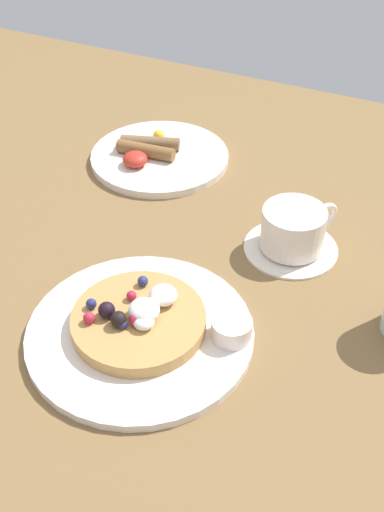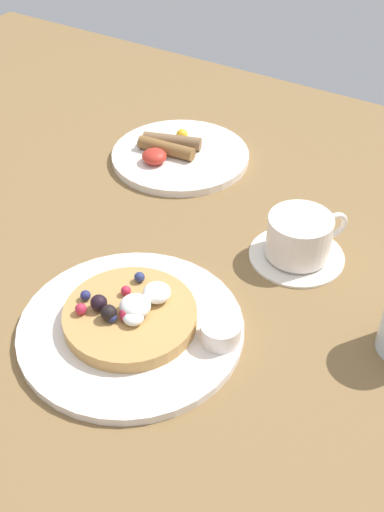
% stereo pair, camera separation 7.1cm
% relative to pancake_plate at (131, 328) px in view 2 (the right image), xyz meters
% --- Properties ---
extents(ground_plane, '(1.78, 1.21, 0.03)m').
position_rel_pancake_plate_xyz_m(ground_plane, '(-0.02, 0.13, -0.02)').
color(ground_plane, brown).
extents(pancake_plate, '(0.27, 0.27, 0.01)m').
position_rel_pancake_plate_xyz_m(pancake_plate, '(0.00, 0.00, 0.00)').
color(pancake_plate, white).
rests_on(pancake_plate, ground_plane).
extents(pancake_with_berries, '(0.16, 0.16, 0.04)m').
position_rel_pancake_plate_xyz_m(pancake_with_berries, '(-0.00, 0.01, 0.02)').
color(pancake_with_berries, tan).
rests_on(pancake_with_berries, pancake_plate).
extents(syrup_ramekin, '(0.05, 0.05, 0.03)m').
position_rel_pancake_plate_xyz_m(syrup_ramekin, '(0.10, 0.04, 0.02)').
color(syrup_ramekin, white).
rests_on(syrup_ramekin, pancake_plate).
extents(breakfast_plate, '(0.23, 0.23, 0.01)m').
position_rel_pancake_plate_xyz_m(breakfast_plate, '(-0.16, 0.36, 0.00)').
color(breakfast_plate, white).
rests_on(breakfast_plate, ground_plane).
extents(fried_breakfast, '(0.10, 0.14, 0.02)m').
position_rel_pancake_plate_xyz_m(fried_breakfast, '(-0.18, 0.36, 0.02)').
color(fried_breakfast, brown).
rests_on(fried_breakfast, breakfast_plate).
extents(coffee_saucer, '(0.13, 0.13, 0.01)m').
position_rel_pancake_plate_xyz_m(coffee_saucer, '(0.11, 0.23, -0.00)').
color(coffee_saucer, white).
rests_on(coffee_saucer, ground_plane).
extents(coffee_cup, '(0.09, 0.11, 0.06)m').
position_rel_pancake_plate_xyz_m(coffee_cup, '(0.11, 0.23, 0.03)').
color(coffee_cup, white).
rests_on(coffee_cup, coffee_saucer).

